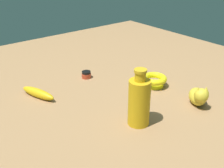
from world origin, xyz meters
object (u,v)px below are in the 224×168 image
(bowl, at_px, (154,80))
(cat_figurine, at_px, (199,96))
(nail_polish_jar, at_px, (86,75))
(banana, at_px, (38,93))
(bottle_tall, at_px, (139,101))

(bowl, distance_m, cat_figurine, 0.23)
(nail_polish_jar, bearing_deg, banana, 8.34)
(nail_polish_jar, bearing_deg, bowl, 124.59)
(nail_polish_jar, bearing_deg, bottle_tall, 79.97)
(bottle_tall, distance_m, nail_polish_jar, 0.47)
(bottle_tall, bearing_deg, banana, -64.90)
(bottle_tall, relative_size, nail_polish_jar, 4.60)
(nail_polish_jar, bearing_deg, cat_figurine, 111.71)
(bowl, xyz_separation_m, nail_polish_jar, (0.19, -0.27, -0.02))
(bottle_tall, xyz_separation_m, cat_figurine, (-0.28, 0.05, -0.05))
(bottle_tall, relative_size, bowl, 1.87)
(bowl, relative_size, banana, 0.63)
(bowl, xyz_separation_m, banana, (0.46, -0.23, -0.01))
(bottle_tall, height_order, banana, bottle_tall)
(bowl, bearing_deg, banana, -26.74)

